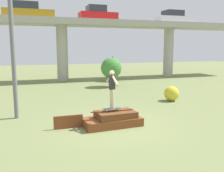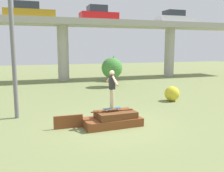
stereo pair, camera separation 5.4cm
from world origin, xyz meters
TOP-DOWN VIEW (x-y plane):
  - ground_plane at (0.00, 0.00)m, footprint 80.00×80.00m
  - scrap_pile at (0.05, -0.01)m, footprint 2.51×1.29m
  - scrap_plank_loose at (-1.84, 0.27)m, footprint 1.21×0.09m
  - skateboard at (-0.01, -0.01)m, footprint 0.78×0.24m
  - skater at (-0.01, -0.01)m, footprint 0.23×1.24m
  - highway_overpass at (0.00, 15.53)m, footprint 44.00×3.42m
  - car_on_overpass_left at (12.59, 15.47)m, footprint 4.30×1.77m
  - car_on_overpass_mid at (3.78, 15.94)m, footprint 3.88×1.85m
  - car_on_overpass_right at (-3.08, 15.02)m, footprint 4.52×1.76m
  - utility_pole at (-3.94, 2.58)m, footprint 1.30×0.20m
  - tree_behind_left at (4.65, 13.49)m, footprint 1.68×1.68m
  - tree_behind_right at (3.37, 10.20)m, footprint 1.77×1.77m
  - bush_yellow_flowering at (5.16, 3.60)m, footprint 0.93×0.93m

SIDE VIEW (x-z plane):
  - ground_plane at x=0.00m, z-range 0.00..0.00m
  - scrap_plank_loose at x=-1.84m, z-range 0.00..0.55m
  - scrap_pile at x=0.05m, z-range -0.07..0.63m
  - bush_yellow_flowering at x=5.16m, z-range 0.00..0.93m
  - skateboard at x=-0.01m, z-range 0.72..0.81m
  - tree_behind_right at x=3.37m, z-range 0.36..2.85m
  - tree_behind_left at x=4.65m, z-range 0.41..2.93m
  - skater at x=-0.01m, z-range 0.91..2.52m
  - utility_pole at x=-3.94m, z-range 0.12..7.08m
  - highway_overpass at x=0.00m, z-range 2.19..8.27m
  - car_on_overpass_right at x=-3.08m, z-range 5.95..7.27m
  - car_on_overpass_left at x=12.59m, z-range 5.95..7.29m
  - car_on_overpass_mid at x=3.78m, z-range 5.94..7.44m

